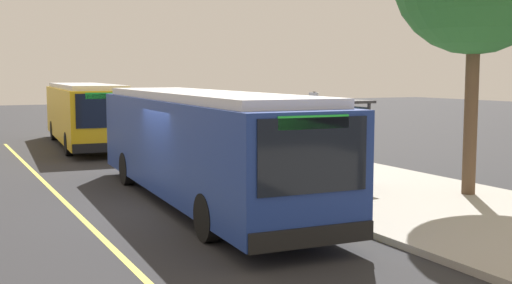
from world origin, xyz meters
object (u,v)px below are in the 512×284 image
route_sign_post (314,129)px  pedestrian_commuter (263,149)px  waiting_bench (333,164)px  transit_bus_main (201,143)px  transit_bus_second (85,112)px

route_sign_post → pedestrian_commuter: 3.13m
pedestrian_commuter → waiting_bench: bearing=65.1°
transit_bus_main → pedestrian_commuter: transit_bus_main is taller
transit_bus_second → route_sign_post: 16.55m
transit_bus_second → route_sign_post: same height
route_sign_post → transit_bus_main: bearing=-114.5°
waiting_bench → pedestrian_commuter: bearing=-114.9°
transit_bus_main → route_sign_post: (1.24, 2.71, 0.34)m
transit_bus_second → transit_bus_main: bearing=-0.6°
transit_bus_main → pedestrian_commuter: 3.33m
transit_bus_second → pedestrian_commuter: (13.33, 2.61, -0.50)m
transit_bus_second → pedestrian_commuter: transit_bus_second is taller
waiting_bench → pedestrian_commuter: pedestrian_commuter is taller
transit_bus_second → waiting_bench: 15.00m
transit_bus_main → pedestrian_commuter: size_ratio=7.28×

